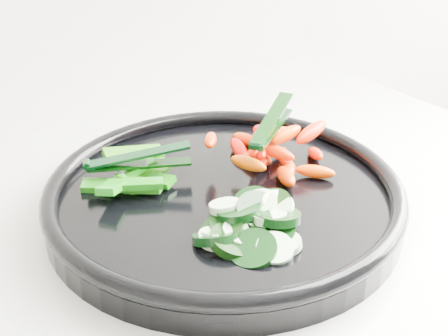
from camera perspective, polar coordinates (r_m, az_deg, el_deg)
veggie_tray at (r=0.65m, az=0.00°, el=-2.66°), size 0.44×0.44×0.04m
cucumber_pile at (r=0.59m, az=2.13°, el=-5.24°), size 0.12×0.11×0.04m
carrot_pile at (r=0.70m, az=4.28°, el=1.69°), size 0.15×0.15×0.05m
pepper_pile at (r=0.67m, az=-8.51°, el=-0.74°), size 0.11×0.10×0.04m
tong_carrot at (r=0.69m, az=4.30°, el=3.97°), size 0.11×0.07×0.02m
tong_pepper at (r=0.67m, az=-8.08°, el=0.72°), size 0.11×0.07×0.02m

